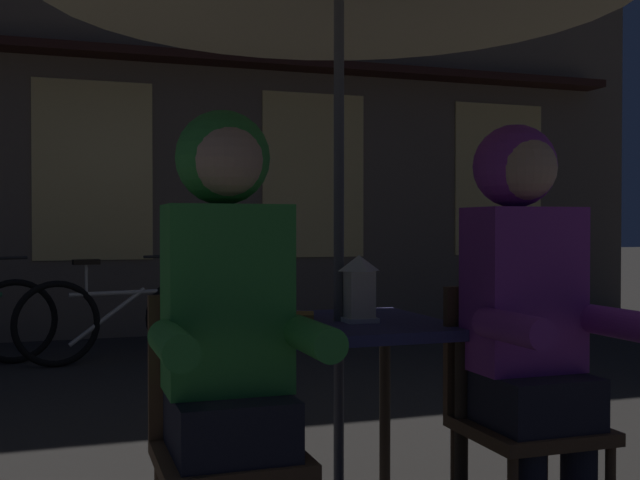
{
  "coord_description": "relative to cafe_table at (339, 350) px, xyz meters",
  "views": [
    {
      "loc": [
        -0.92,
        -2.52,
        1.07
      ],
      "look_at": [
        0.0,
        0.21,
        1.02
      ],
      "focal_mm": 43.28,
      "sensor_mm": 36.0,
      "label": 1
    }
  ],
  "objects": [
    {
      "name": "cafe_table",
      "position": [
        0.0,
        0.0,
        0.0
      ],
      "size": [
        0.72,
        0.72,
        0.74
      ],
      "color": "navy",
      "rests_on": "ground_plane"
    },
    {
      "name": "lantern",
      "position": [
        0.06,
        -0.05,
        0.22
      ],
      "size": [
        0.11,
        0.11,
        0.23
      ],
      "color": "white",
      "rests_on": "cafe_table"
    },
    {
      "name": "chair_left",
      "position": [
        -0.48,
        -0.37,
        -0.15
      ],
      "size": [
        0.4,
        0.4,
        0.87
      ],
      "color": "#513823",
      "rests_on": "ground_plane"
    },
    {
      "name": "chair_right",
      "position": [
        0.48,
        -0.37,
        -0.15
      ],
      "size": [
        0.4,
        0.4,
        0.87
      ],
      "color": "#513823",
      "rests_on": "ground_plane"
    },
    {
      "name": "person_left_hooded",
      "position": [
        -0.48,
        -0.43,
        0.21
      ],
      "size": [
        0.45,
        0.56,
        1.4
      ],
      "color": "black",
      "rests_on": "ground_plane"
    },
    {
      "name": "person_right_hooded",
      "position": [
        0.48,
        -0.43,
        0.21
      ],
      "size": [
        0.45,
        0.56,
        1.4
      ],
      "color": "black",
      "rests_on": "ground_plane"
    },
    {
      "name": "shopfront_building",
      "position": [
        0.48,
        5.4,
        2.45
      ],
      "size": [
        10.0,
        0.93,
        6.2
      ],
      "color": "#6B5B4C",
      "rests_on": "ground_plane"
    },
    {
      "name": "bicycle_third",
      "position": [
        -0.45,
        3.74,
        -0.29
      ],
      "size": [
        1.66,
        0.38,
        0.84
      ],
      "color": "black",
      "rests_on": "ground_plane"
    },
    {
      "name": "book",
      "position": [
        -0.17,
        0.09,
        0.11
      ],
      "size": [
        0.23,
        0.19,
        0.02
      ],
      "primitive_type": "cube",
      "rotation": [
        0.0,
        0.0,
        -0.31
      ],
      "color": "olive",
      "rests_on": "cafe_table"
    }
  ]
}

